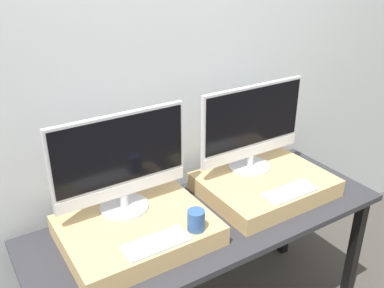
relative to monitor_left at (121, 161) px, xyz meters
name	(u,v)px	position (x,y,z in m)	size (l,w,h in m)	color
wall_back	(166,81)	(0.36, 0.24, 0.23)	(8.00, 0.04, 2.60)	silver
workbench	(209,230)	(0.36, -0.15, -0.41)	(1.72, 0.64, 0.74)	#2D2D33
wooden_riser_left	(137,230)	(0.00, -0.13, -0.28)	(0.63, 0.49, 0.09)	tan
monitor_left	(121,161)	(0.00, 0.00, 0.00)	(0.61, 0.22, 0.45)	silver
keyboard_left	(156,243)	(0.00, -0.31, -0.23)	(0.27, 0.11, 0.01)	silver
mug	(196,220)	(0.19, -0.31, -0.19)	(0.07, 0.07, 0.09)	#335693
wooden_riser_right	(264,185)	(0.72, -0.13, -0.28)	(0.63, 0.49, 0.09)	tan
monitor_right	(252,126)	(0.72, 0.00, 0.00)	(0.61, 0.22, 0.45)	silver
keyboard_right	(291,192)	(0.72, -0.31, -0.23)	(0.27, 0.11, 0.01)	silver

